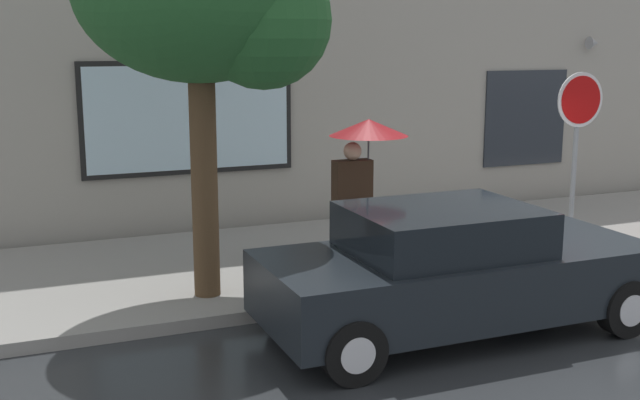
{
  "coord_description": "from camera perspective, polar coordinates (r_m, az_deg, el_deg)",
  "views": [
    {
      "loc": [
        -6.06,
        -7.26,
        3.2
      ],
      "look_at": [
        -2.35,
        1.8,
        1.2
      ],
      "focal_mm": 44.73,
      "sensor_mm": 36.0,
      "label": 1
    }
  ],
  "objects": [
    {
      "name": "pedestrian_with_umbrella",
      "position": [
        10.41,
        3.11,
        3.57
      ],
      "size": [
        1.04,
        1.04,
        2.02
      ],
      "color": "black",
      "rests_on": "sidewalk"
    },
    {
      "name": "building_facade",
      "position": [
        14.12,
        3.11,
        12.66
      ],
      "size": [
        20.0,
        0.67,
        7.0
      ],
      "color": "#9E998E",
      "rests_on": "ground"
    },
    {
      "name": "parked_car",
      "position": [
        8.85,
        9.58,
        -5.02
      ],
      "size": [
        4.35,
        1.86,
        1.43
      ],
      "color": "black",
      "rests_on": "ground"
    },
    {
      "name": "stop_sign",
      "position": [
        11.7,
        17.97,
        4.98
      ],
      "size": [
        0.76,
        0.1,
        2.59
      ],
      "color": "gray",
      "rests_on": "sidewalk"
    },
    {
      "name": "ground_plane",
      "position": [
        9.99,
        16.76,
        -7.66
      ],
      "size": [
        60.0,
        60.0,
        0.0
      ],
      "primitive_type": "plane",
      "color": "#282B2D"
    },
    {
      "name": "sidewalk",
      "position": [
        12.32,
        8.01,
        -3.27
      ],
      "size": [
        20.0,
        4.0,
        0.15
      ],
      "primitive_type": "cube",
      "color": "gray",
      "rests_on": "ground"
    }
  ]
}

